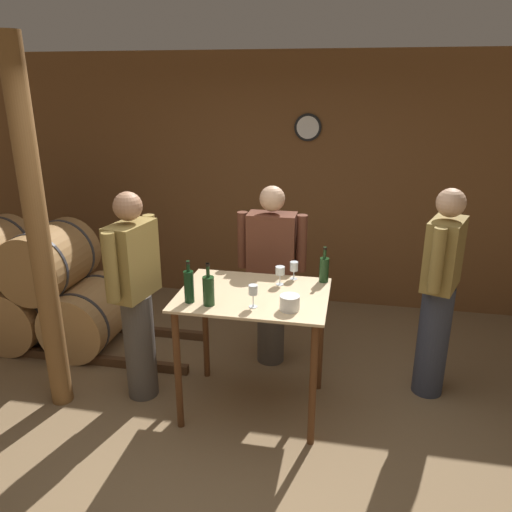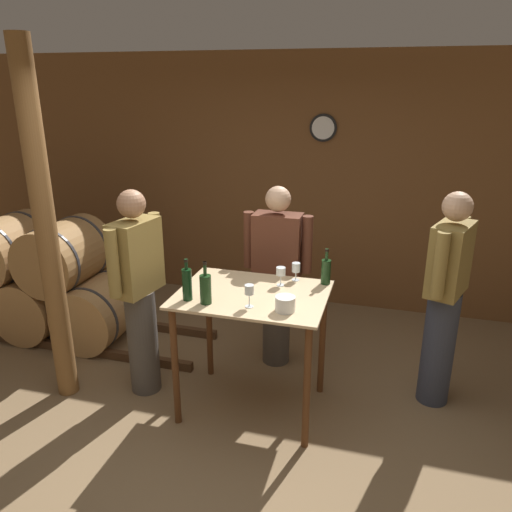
# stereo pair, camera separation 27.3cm
# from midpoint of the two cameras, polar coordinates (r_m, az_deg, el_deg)

# --- Properties ---
(ground_plane) EXTENTS (14.00, 14.00, 0.00)m
(ground_plane) POSITION_cam_midpoint_polar(r_m,az_deg,el_deg) (3.70, -1.24, -21.01)
(ground_plane) COLOR brown
(back_wall) EXTENTS (8.40, 0.08, 2.70)m
(back_wall) POSITION_cam_midpoint_polar(r_m,az_deg,el_deg) (5.48, 6.80, 8.23)
(back_wall) COLOR brown
(back_wall) RESTS_ON ground_plane
(barrel_rack) EXTENTS (3.44, 0.75, 1.17)m
(barrel_rack) POSITION_cam_midpoint_polar(r_m,az_deg,el_deg) (5.30, -22.12, -2.93)
(barrel_rack) COLOR #4C331E
(barrel_rack) RESTS_ON ground_plane
(tasting_table) EXTENTS (1.07, 0.80, 0.96)m
(tasting_table) POSITION_cam_midpoint_polar(r_m,az_deg,el_deg) (3.66, 1.72, -6.87)
(tasting_table) COLOR #D1B284
(tasting_table) RESTS_ON ground_plane
(wooden_post) EXTENTS (0.16, 0.16, 2.70)m
(wooden_post) POSITION_cam_midpoint_polar(r_m,az_deg,el_deg) (3.90, -21.04, 2.47)
(wooden_post) COLOR brown
(wooden_post) RESTS_ON ground_plane
(wine_bottle_far_left) EXTENTS (0.07, 0.07, 0.30)m
(wine_bottle_far_left) POSITION_cam_midpoint_polar(r_m,az_deg,el_deg) (3.46, -5.65, -3.18)
(wine_bottle_far_left) COLOR black
(wine_bottle_far_left) RESTS_ON tasting_table
(wine_bottle_left) EXTENTS (0.08, 0.08, 0.30)m
(wine_bottle_left) POSITION_cam_midpoint_polar(r_m,az_deg,el_deg) (3.39, -3.49, -3.74)
(wine_bottle_left) COLOR #193819
(wine_bottle_left) RESTS_ON tasting_table
(wine_bottle_center) EXTENTS (0.07, 0.07, 0.28)m
(wine_bottle_center) POSITION_cam_midpoint_polar(r_m,az_deg,el_deg) (3.77, 10.07, -1.71)
(wine_bottle_center) COLOR #193819
(wine_bottle_center) RESTS_ON tasting_table
(wine_glass_near_left) EXTENTS (0.06, 0.06, 0.16)m
(wine_glass_near_left) POSITION_cam_midpoint_polar(r_m,az_deg,el_deg) (3.33, 1.57, -4.02)
(wine_glass_near_left) COLOR silver
(wine_glass_near_left) RESTS_ON tasting_table
(wine_glass_near_center) EXTENTS (0.07, 0.07, 0.14)m
(wine_glass_near_center) POSITION_cam_midpoint_polar(r_m,az_deg,el_deg) (3.70, 4.97, -1.86)
(wine_glass_near_center) COLOR silver
(wine_glass_near_center) RESTS_ON tasting_table
(wine_glass_near_right) EXTENTS (0.06, 0.06, 0.14)m
(wine_glass_near_right) POSITION_cam_midpoint_polar(r_m,az_deg,el_deg) (3.81, 6.65, -1.41)
(wine_glass_near_right) COLOR silver
(wine_glass_near_right) RESTS_ON tasting_table
(ice_bucket) EXTENTS (0.13, 0.13, 0.10)m
(ice_bucket) POSITION_cam_midpoint_polar(r_m,az_deg,el_deg) (3.32, 5.73, -5.50)
(ice_bucket) COLOR white
(ice_bucket) RESTS_ON tasting_table
(person_host) EXTENTS (0.59, 0.24, 1.60)m
(person_host) POSITION_cam_midpoint_polar(r_m,az_deg,el_deg) (4.26, 4.25, -2.06)
(person_host) COLOR #4C4742
(person_host) RESTS_ON ground_plane
(person_visitor_with_scarf) EXTENTS (0.29, 0.58, 1.66)m
(person_visitor_with_scarf) POSITION_cam_midpoint_polar(r_m,az_deg,el_deg) (3.91, -11.33, -3.87)
(person_visitor_with_scarf) COLOR #4C4742
(person_visitor_with_scarf) RESTS_ON ground_plane
(person_visitor_bearded) EXTENTS (0.34, 0.56, 1.68)m
(person_visitor_bearded) POSITION_cam_midpoint_polar(r_m,az_deg,el_deg) (4.00, 22.66, -4.38)
(person_visitor_bearded) COLOR #333847
(person_visitor_bearded) RESTS_ON ground_plane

